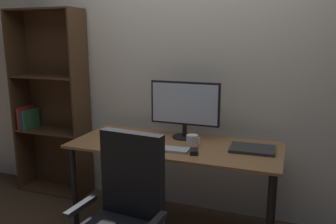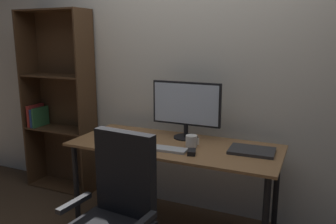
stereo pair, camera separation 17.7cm
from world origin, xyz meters
The scene contains 9 objects.
back_wall centered at (0.00, 0.51, 1.30)m, with size 6.40×0.10×2.60m, color silver.
desk centered at (0.00, 0.00, 0.65)m, with size 1.61×0.67×0.74m.
monitor centered at (0.02, 0.19, 1.01)m, with size 0.58×0.20×0.46m.
keyboard centered at (0.01, -0.15, 0.75)m, with size 0.29×0.11×0.02m, color #B7BABC.
mouse centered at (0.20, -0.16, 0.76)m, with size 0.06×0.10×0.03m, color black.
coffee_mug centered at (0.14, 0.00, 0.78)m, with size 0.10×0.09×0.09m.
laptop centered at (0.58, 0.06, 0.75)m, with size 0.32×0.23×0.02m, color #2D2D30.
paper_sheet centered at (-0.27, -0.23, 0.74)m, with size 0.21×0.30×0.00m, color white.
bookshelf centered at (-1.42, 0.34, 0.89)m, with size 0.74×0.28×1.81m.
Camera 1 is at (0.82, -2.38, 1.54)m, focal length 36.33 mm.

